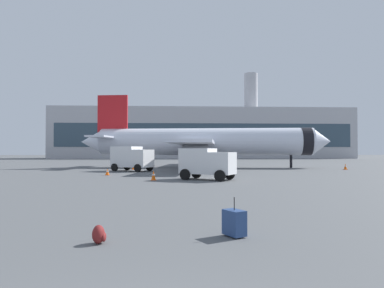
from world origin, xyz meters
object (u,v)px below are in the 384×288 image
(rolling_suitcase, at_px, (234,223))
(traveller_backpack, at_px, (99,235))
(airplane_at_gate, at_px, (203,142))
(safety_cone_far, at_px, (345,167))
(safety_cone_outer, at_px, (134,167))
(safety_cone_near, at_px, (153,175))
(cargo_van, at_px, (207,162))
(safety_cone_mid, at_px, (107,172))
(service_truck, at_px, (132,157))

(rolling_suitcase, height_order, traveller_backpack, rolling_suitcase)
(airplane_at_gate, height_order, traveller_backpack, airplane_at_gate)
(safety_cone_far, relative_size, safety_cone_outer, 1.06)
(safety_cone_near, height_order, safety_cone_far, safety_cone_near)
(cargo_van, bearing_deg, safety_cone_mid, 147.42)
(safety_cone_outer, bearing_deg, safety_cone_near, -78.18)
(cargo_van, distance_m, safety_cone_far, 24.11)
(safety_cone_near, bearing_deg, safety_cone_mid, 128.36)
(rolling_suitcase, bearing_deg, traveller_backpack, -171.19)
(safety_cone_mid, relative_size, safety_cone_outer, 0.90)
(safety_cone_far, bearing_deg, airplane_at_gate, 160.16)
(service_truck, relative_size, rolling_suitcase, 4.76)
(service_truck, relative_size, cargo_van, 1.09)
(traveller_backpack, bearing_deg, safety_cone_outer, 95.01)
(airplane_at_gate, height_order, safety_cone_outer, airplane_at_gate)
(safety_cone_near, bearing_deg, rolling_suitcase, -80.10)
(cargo_van, bearing_deg, airplane_at_gate, 85.87)
(safety_cone_far, height_order, traveller_backpack, safety_cone_far)
(service_truck, bearing_deg, cargo_van, -58.97)
(airplane_at_gate, bearing_deg, traveller_backpack, -98.60)
(safety_cone_far, relative_size, rolling_suitcase, 0.71)
(safety_cone_mid, bearing_deg, cargo_van, -32.58)
(service_truck, bearing_deg, traveller_backpack, -84.74)
(safety_cone_near, distance_m, safety_cone_mid, 7.82)
(safety_cone_near, xyz_separation_m, traveller_backpack, (-0.29, -19.64, -0.15))
(cargo_van, xyz_separation_m, safety_cone_outer, (-7.84, 16.34, -1.09))
(cargo_van, distance_m, safety_cone_mid, 11.01)
(cargo_van, relative_size, rolling_suitcase, 4.37)
(rolling_suitcase, bearing_deg, safety_cone_mid, 107.98)
(safety_cone_far, bearing_deg, rolling_suitcase, -120.61)
(cargo_van, distance_m, rolling_suitcase, 19.36)
(service_truck, height_order, rolling_suitcase, service_truck)
(cargo_van, bearing_deg, rolling_suitcase, -93.10)
(safety_cone_far, bearing_deg, safety_cone_outer, 176.52)
(cargo_van, xyz_separation_m, safety_cone_far, (19.08, 14.70, -1.07))
(safety_cone_near, relative_size, safety_cone_far, 1.00)
(safety_cone_near, relative_size, traveller_backpack, 1.63)
(cargo_van, xyz_separation_m, rolling_suitcase, (-1.05, -19.31, -1.06))
(service_truck, relative_size, safety_cone_far, 6.73)
(safety_cone_far, bearing_deg, traveller_backpack, -124.48)
(airplane_at_gate, height_order, rolling_suitcase, airplane_at_gate)
(cargo_van, height_order, safety_cone_near, cargo_van)
(service_truck, relative_size, traveller_backpack, 10.92)
(service_truck, height_order, safety_cone_mid, service_truck)
(service_truck, bearing_deg, safety_cone_mid, -102.85)
(safety_cone_near, distance_m, traveller_backpack, 19.64)
(cargo_van, xyz_separation_m, traveller_backpack, (-4.66, -19.87, -1.22))
(safety_cone_near, xyz_separation_m, safety_cone_far, (23.45, 14.94, -0.00))
(rolling_suitcase, bearing_deg, airplane_at_gate, 86.36)
(airplane_at_gate, relative_size, traveller_backpack, 74.48)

